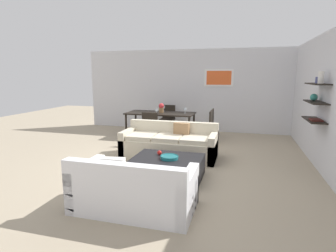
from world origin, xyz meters
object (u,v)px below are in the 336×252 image
(dining_chair_right_far, at_px, (208,122))
(centerpiece_vase, at_px, (161,108))
(coffee_table, at_px, (168,167))
(wine_glass_foot, at_px, (156,110))
(apple_on_coffee_table, at_px, (159,153))
(wine_glass_head, at_px, (164,107))
(loveseat_white, at_px, (134,190))
(dining_table, at_px, (160,115))
(dining_chair_foot, at_px, (151,126))
(wine_glass_right_far, at_px, (185,109))
(decorative_bowl, at_px, (169,157))
(dining_chair_head, at_px, (168,117))
(sofa_beige, at_px, (170,144))
(dining_chair_right_near, at_px, (207,124))

(dining_chair_right_far, height_order, centerpiece_vase, centerpiece_vase)
(coffee_table, distance_m, wine_glass_foot, 3.06)
(coffee_table, relative_size, centerpiece_vase, 4.42)
(apple_on_coffee_table, height_order, wine_glass_head, wine_glass_head)
(wine_glass_foot, relative_size, centerpiece_vase, 0.59)
(wine_glass_head, bearing_deg, coffee_table, -72.61)
(apple_on_coffee_table, distance_m, wine_glass_foot, 2.84)
(loveseat_white, bearing_deg, dining_table, 102.34)
(coffee_table, relative_size, dining_chair_foot, 1.43)
(dining_chair_right_far, bearing_deg, wine_glass_right_far, -172.58)
(wine_glass_head, xyz_separation_m, wine_glass_right_far, (0.74, -0.27, -0.01))
(apple_on_coffee_table, xyz_separation_m, dining_chair_right_far, (0.51, 3.23, 0.08))
(wine_glass_right_far, bearing_deg, decorative_bowl, -82.80)
(dining_chair_head, bearing_deg, loveseat_white, -79.60)
(sofa_beige, xyz_separation_m, dining_chair_head, (-0.81, 2.75, 0.21))
(apple_on_coffee_table, height_order, dining_chair_right_near, dining_chair_right_near)
(dining_table, height_order, wine_glass_foot, wine_glass_foot)
(dining_chair_foot, bearing_deg, centerpiece_vase, 88.28)
(dining_chair_foot, bearing_deg, decorative_bowl, -63.93)
(coffee_table, height_order, wine_glass_foot, wine_glass_foot)
(dining_table, xyz_separation_m, dining_chair_right_near, (1.43, -0.20, -0.18))
(wine_glass_foot, bearing_deg, dining_table, 90.00)
(apple_on_coffee_table, distance_m, dining_chair_right_near, 2.88)
(dining_chair_head, relative_size, wine_glass_head, 5.18)
(wine_glass_right_far, height_order, centerpiece_vase, centerpiece_vase)
(loveseat_white, distance_m, dining_chair_right_near, 4.28)
(dining_chair_head, height_order, dining_chair_foot, same)
(coffee_table, height_order, dining_chair_right_near, dining_chair_right_near)
(dining_chair_foot, bearing_deg, wine_glass_foot, 90.00)
(centerpiece_vase, bearing_deg, dining_chair_right_near, -8.87)
(dining_chair_foot, bearing_deg, wine_glass_right_far, 52.50)
(dining_chair_foot, distance_m, wine_glass_foot, 0.59)
(decorative_bowl, distance_m, wine_glass_head, 3.81)
(dining_chair_head, distance_m, wine_glass_head, 0.59)
(coffee_table, bearing_deg, wine_glass_head, 107.39)
(wine_glass_foot, bearing_deg, dining_chair_right_near, 7.35)
(decorative_bowl, distance_m, centerpiece_vase, 3.46)
(wine_glass_foot, bearing_deg, wine_glass_right_far, 33.81)
(decorative_bowl, height_order, wine_glass_right_far, wine_glass_right_far)
(dining_table, relative_size, dining_chair_foot, 2.32)
(sofa_beige, xyz_separation_m, decorative_bowl, (0.35, -1.32, 0.12))
(sofa_beige, bearing_deg, wine_glass_head, 109.45)
(apple_on_coffee_table, relative_size, wine_glass_head, 0.50)
(dining_chair_right_near, xyz_separation_m, wine_glass_right_far, (-0.69, 0.31, 0.36))
(dining_chair_head, relative_size, wine_glass_right_far, 5.55)
(wine_glass_foot, xyz_separation_m, centerpiece_vase, (0.03, 0.40, 0.03))
(dining_chair_right_near, xyz_separation_m, wine_glass_head, (-1.43, 0.58, 0.37))
(wine_glass_foot, bearing_deg, centerpiece_vase, 86.30)
(loveseat_white, height_order, dining_chair_right_near, dining_chair_right_near)
(dining_chair_right_far, bearing_deg, dining_chair_head, 155.48)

